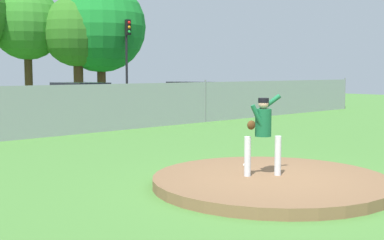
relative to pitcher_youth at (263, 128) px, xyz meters
name	(u,v)px	position (x,y,z in m)	size (l,w,h in m)	color
ground_plane	(103,151)	(0.07, 5.84, -1.16)	(80.00, 80.00, 0.00)	#4C8438
pitchers_mound	(270,182)	(0.07, -0.16, -1.06)	(4.66, 4.66, 0.20)	brown
pitcher_youth	(263,128)	(0.00, 0.00, 0.00)	(0.80, 0.48, 1.62)	silver
baseball	(245,165)	(0.47, 0.87, -0.92)	(0.07, 0.07, 0.07)	white
chainlink_fence	(39,112)	(0.07, 9.84, -0.26)	(40.00, 0.07, 1.90)	gray
parked_car_slate	(191,98)	(11.46, 14.44, -0.35)	(2.01, 4.60, 1.71)	slate
parked_car_charcoal	(148,101)	(7.93, 13.89, -0.37)	(1.99, 4.40, 1.63)	#232328
parked_car_teal	(81,103)	(4.08, 13.93, -0.31)	(2.05, 4.56, 1.78)	#146066
traffic_cone_orange	(6,115)	(1.78, 16.77, -0.90)	(0.40, 0.40, 0.55)	orange
traffic_light_far	(127,49)	(9.92, 18.40, 2.46)	(0.28, 0.46, 5.35)	black
tree_leaning_west	(27,25)	(6.13, 23.66, 3.99)	(4.37, 4.37, 7.37)	#4C331E
tree_slender_far	(78,32)	(8.46, 21.61, 3.56)	(4.36, 4.36, 6.94)	#4C331E
tree_broad_right	(101,27)	(9.98, 21.36, 3.95)	(5.78, 5.78, 8.01)	#4C331E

